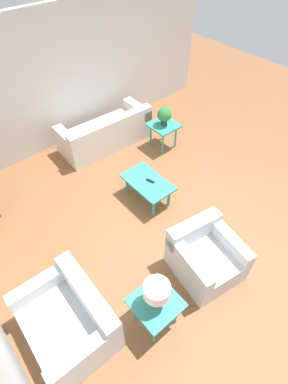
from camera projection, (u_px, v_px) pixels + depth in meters
ground_plane at (166, 213)px, 5.31m from camera, size 14.00×14.00×0.00m
wall_right at (65, 79)px, 5.95m from camera, size 0.12×7.20×2.70m
sofa at (106, 133)px, 6.47m from camera, size 0.87×1.99×0.75m
armchair at (205, 256)px, 4.34m from camera, size 1.03×0.99×0.77m
loveseat at (70, 320)px, 3.72m from camera, size 1.21×0.93×0.77m
coffee_table at (148, 184)px, 5.28m from camera, size 0.92×0.56×0.43m
side_table_plant at (164, 128)px, 6.30m from camera, size 0.56×0.56×0.56m
side_table_lamp at (156, 305)px, 3.68m from camera, size 0.56×0.56×0.56m
potted_plant at (164, 115)px, 6.08m from camera, size 0.29×0.29×0.39m
table_lamp at (157, 292)px, 3.41m from camera, size 0.32×0.32×0.40m
remote_control at (150, 181)px, 5.24m from camera, size 0.16×0.08×0.02m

